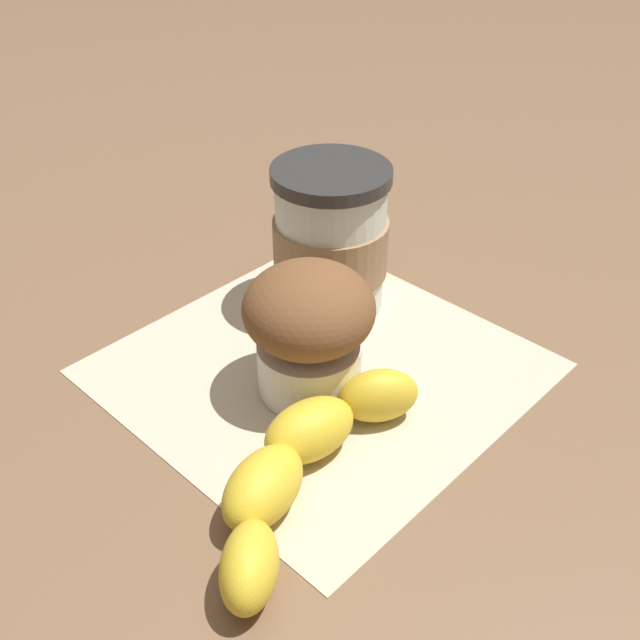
{
  "coord_description": "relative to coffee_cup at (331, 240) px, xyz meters",
  "views": [
    {
      "loc": [
        0.34,
        -0.25,
        0.35
      ],
      "look_at": [
        0.0,
        0.0,
        0.04
      ],
      "focal_mm": 42.0,
      "sensor_mm": 36.0,
      "label": 1
    }
  ],
  "objects": [
    {
      "name": "muffin",
      "position": [
        0.08,
        -0.07,
        -0.0
      ],
      "size": [
        0.09,
        0.09,
        0.1
      ],
      "color": "white",
      "rests_on": "paper_napkin"
    },
    {
      "name": "coffee_cup",
      "position": [
        0.0,
        0.0,
        0.0
      ],
      "size": [
        0.09,
        0.09,
        0.12
      ],
      "color": "silver",
      "rests_on": "paper_napkin"
    },
    {
      "name": "banana",
      "position": [
        0.15,
        -0.13,
        -0.04
      ],
      "size": [
        0.12,
        0.19,
        0.04
      ],
      "color": "gold",
      "rests_on": "paper_napkin"
    },
    {
      "name": "ground_plane",
      "position": [
        0.06,
        -0.06,
        -0.06
      ],
      "size": [
        3.0,
        3.0,
        0.0
      ],
      "primitive_type": "plane",
      "color": "brown"
    },
    {
      "name": "paper_napkin",
      "position": [
        0.06,
        -0.06,
        -0.06
      ],
      "size": [
        0.31,
        0.31,
        0.0
      ],
      "primitive_type": "cube",
      "rotation": [
        0.0,
        0.0,
        0.18
      ],
      "color": "beige",
      "rests_on": "ground_plane"
    }
  ]
}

